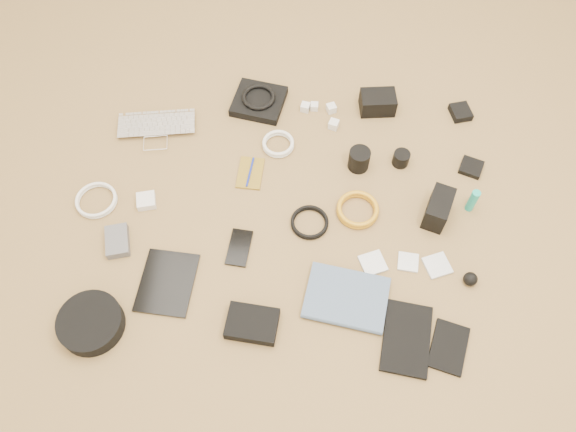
{
  "coord_description": "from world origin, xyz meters",
  "views": [
    {
      "loc": [
        0.04,
        -0.94,
        1.64
      ],
      "look_at": [
        0.0,
        -0.01,
        0.02
      ],
      "focal_mm": 35.0,
      "sensor_mm": 36.0,
      "label": 1
    }
  ],
  "objects_px": {
    "tablet": "(167,282)",
    "phone": "(239,248)",
    "headphone_case": "(91,323)",
    "laptop": "(156,133)",
    "paperback": "(341,326)",
    "dslr_camera": "(378,102)"
  },
  "relations": [
    {
      "from": "laptop",
      "to": "headphone_case",
      "type": "relative_size",
      "value": 1.46
    },
    {
      "from": "paperback",
      "to": "headphone_case",
      "type": "bearing_deg",
      "value": 102.83
    },
    {
      "from": "laptop",
      "to": "headphone_case",
      "type": "height_order",
      "value": "headphone_case"
    },
    {
      "from": "dslr_camera",
      "to": "headphone_case",
      "type": "bearing_deg",
      "value": -140.03
    },
    {
      "from": "laptop",
      "to": "phone",
      "type": "bearing_deg",
      "value": -60.05
    },
    {
      "from": "phone",
      "to": "headphone_case",
      "type": "xyz_separation_m",
      "value": [
        -0.42,
        -0.28,
        0.02
      ]
    },
    {
      "from": "paperback",
      "to": "dslr_camera",
      "type": "bearing_deg",
      "value": 1.6
    },
    {
      "from": "laptop",
      "to": "phone",
      "type": "height_order",
      "value": "laptop"
    },
    {
      "from": "dslr_camera",
      "to": "paperback",
      "type": "height_order",
      "value": "dslr_camera"
    },
    {
      "from": "laptop",
      "to": "headphone_case",
      "type": "xyz_separation_m",
      "value": [
        -0.08,
        -0.73,
        0.02
      ]
    },
    {
      "from": "dslr_camera",
      "to": "paperback",
      "type": "bearing_deg",
      "value": -104.38
    },
    {
      "from": "laptop",
      "to": "phone",
      "type": "xyz_separation_m",
      "value": [
        0.34,
        -0.45,
        -0.01
      ]
    },
    {
      "from": "tablet",
      "to": "phone",
      "type": "xyz_separation_m",
      "value": [
        0.22,
        0.13,
        0.0
      ]
    },
    {
      "from": "headphone_case",
      "to": "paperback",
      "type": "height_order",
      "value": "headphone_case"
    },
    {
      "from": "phone",
      "to": "headphone_case",
      "type": "distance_m",
      "value": 0.51
    },
    {
      "from": "dslr_camera",
      "to": "headphone_case",
      "type": "relative_size",
      "value": 0.66
    },
    {
      "from": "tablet",
      "to": "paperback",
      "type": "bearing_deg",
      "value": -7.33
    },
    {
      "from": "headphone_case",
      "to": "phone",
      "type": "bearing_deg",
      "value": 33.72
    },
    {
      "from": "headphone_case",
      "to": "paperback",
      "type": "bearing_deg",
      "value": 1.93
    },
    {
      "from": "laptop",
      "to": "tablet",
      "type": "relative_size",
      "value": 1.31
    },
    {
      "from": "paperback",
      "to": "phone",
      "type": "bearing_deg",
      "value": 63.06
    },
    {
      "from": "dslr_camera",
      "to": "paperback",
      "type": "relative_size",
      "value": 0.52
    }
  ]
}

